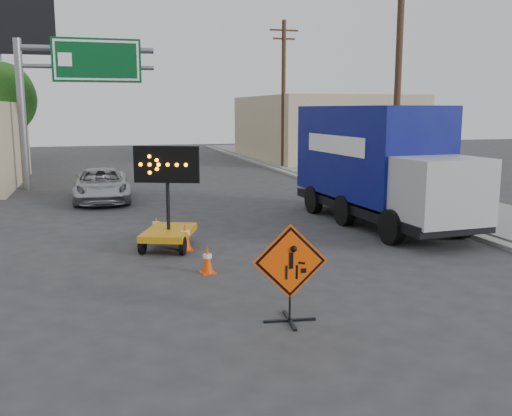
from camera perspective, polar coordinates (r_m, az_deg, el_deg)
name	(u,v)px	position (r m, az deg, el deg)	size (l,w,h in m)	color
ground	(279,300)	(11.29, 2.34, -9.22)	(100.00, 100.00, 0.00)	#2D2D30
curb_right	(326,186)	(27.49, 7.01, 2.22)	(0.40, 60.00, 0.12)	gray
sidewalk_right	(370,184)	(28.44, 11.30, 2.39)	(4.00, 60.00, 0.15)	gray
building_right_far	(321,128)	(43.35, 6.55, 7.98)	(10.00, 14.00, 4.60)	tan
highway_gantry	(68,78)	(28.15, -18.32, 12.21)	(6.18, 0.38, 6.90)	slate
utility_pole_near	(398,83)	(23.12, 14.00, 12.06)	(1.80, 0.26, 9.00)	#442D1D
utility_pole_far	(283,93)	(35.98, 2.76, 11.46)	(1.80, 0.26, 9.00)	#442D1D
tree_left_far	(2,94)	(40.55, -24.10, 10.32)	(4.10, 4.10, 6.66)	#442D1D
construction_sign	(290,271)	(9.96, 3.43, -6.28)	(1.32, 0.94, 1.75)	black
arrow_board	(169,226)	(15.38, -8.74, -1.76)	(1.77, 2.21, 2.74)	#C7820B
pickup_truck	(101,185)	(23.90, -15.22, 2.24)	(2.17, 4.71, 1.31)	#AFB1B6
box_truck	(378,171)	(18.79, 12.06, 3.63)	(2.90, 8.09, 3.79)	black
cone_a	(207,260)	(13.03, -4.88, -5.18)	(0.36, 0.36, 0.63)	#E64404
cone_b	(185,236)	(15.16, -7.09, -2.83)	(0.38, 0.38, 0.75)	#E64404
cone_c	(156,226)	(16.92, -9.97, -1.78)	(0.33, 0.33, 0.63)	#E64404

